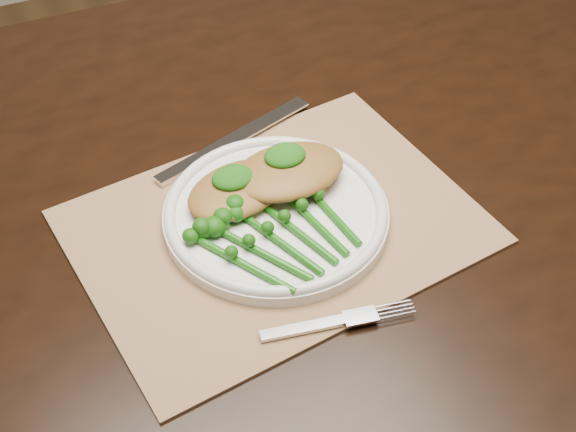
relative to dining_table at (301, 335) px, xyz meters
name	(u,v)px	position (x,y,z in m)	size (l,w,h in m)	color
dining_table	(301,335)	(0.00, 0.00, 0.00)	(1.61, 0.92, 0.75)	black
placemat	(276,227)	(-0.08, -0.10, 0.37)	(0.44, 0.32, 0.00)	#9A734E
dinner_plate	(276,213)	(-0.08, -0.09, 0.39)	(0.26, 0.26, 0.02)	white
knife	(220,147)	(-0.09, 0.05, 0.38)	(0.23, 0.09, 0.01)	silver
fork	(348,319)	(-0.07, -0.25, 0.38)	(0.16, 0.04, 0.00)	silver
chicken_fillet_left	(237,190)	(-0.11, -0.06, 0.40)	(0.12, 0.09, 0.02)	olive
chicken_fillet_right	(288,171)	(-0.05, -0.06, 0.41)	(0.14, 0.09, 0.03)	olive
pesto_dollop_left	(233,178)	(-0.11, -0.05, 0.42)	(0.05, 0.04, 0.02)	#0F490A
pesto_dollop_right	(285,156)	(-0.05, -0.05, 0.43)	(0.05, 0.04, 0.02)	#0F490A
broccolini_bundle	(288,236)	(-0.08, -0.14, 0.40)	(0.19, 0.20, 0.04)	#13580B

